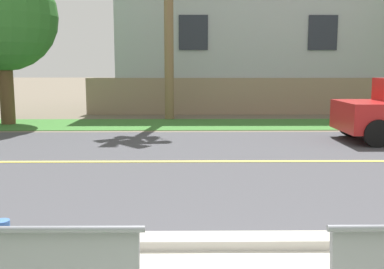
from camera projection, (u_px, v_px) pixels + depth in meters
ground_plane at (198, 148)px, 10.19m from camera, size 140.00×140.00×0.00m
curb_edge at (212, 241)px, 4.60m from camera, size 44.00×0.30×0.11m
street_asphalt at (200, 162)px, 8.71m from camera, size 52.00×8.00×0.01m
road_centre_line at (200, 161)px, 8.71m from camera, size 48.00×0.14×0.01m
far_verge_grass at (195, 124)px, 14.37m from camera, size 48.00×2.80×0.02m
shade_tree_left at (4, 8)px, 13.86m from camera, size 3.36×3.36×5.55m
garden_wall at (256, 96)px, 17.43m from camera, size 13.00×0.36×1.40m
house_across_street at (247, 37)px, 20.23m from camera, size 11.77×6.91×6.23m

